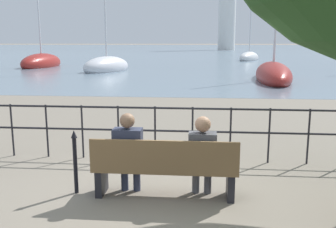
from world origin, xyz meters
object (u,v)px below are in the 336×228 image
object	(u,v)px
sailboat_5	(107,66)
closed_umbrella	(75,158)
seated_person_left	(128,150)
seated_person_right	(202,153)
sailboat_4	(42,63)
harbor_lighthouse	(227,2)
park_bench	(165,169)
sailboat_2	(249,57)
sailboat_1	(273,75)

from	to	relation	value
sailboat_5	closed_umbrella	bearing A→B (deg)	-55.15
seated_person_left	seated_person_right	size ratio (longest dim) A/B	1.02
sailboat_4	harbor_lighthouse	size ratio (longest dim) A/B	0.31
harbor_lighthouse	closed_umbrella	bearing A→B (deg)	-94.78
park_bench	sailboat_4	world-z (taller)	sailboat_4
sailboat_2	sailboat_5	size ratio (longest dim) A/B	0.99
seated_person_right	sailboat_4	distance (m)	31.70
seated_person_right	sailboat_2	world-z (taller)	sailboat_2
park_bench	harbor_lighthouse	size ratio (longest dim) A/B	0.07
sailboat_4	seated_person_left	bearing A→B (deg)	-60.87
park_bench	seated_person_left	distance (m)	0.60
sailboat_1	sailboat_4	distance (m)	21.54
park_bench	seated_person_left	world-z (taller)	seated_person_left
sailboat_2	seated_person_right	bearing A→B (deg)	-73.87
park_bench	harbor_lighthouse	xyz separation A→B (m)	(7.34, 103.81, 12.72)
harbor_lighthouse	seated_person_left	bearing A→B (deg)	-94.34
seated_person_right	harbor_lighthouse	size ratio (longest dim) A/B	0.04
sailboat_5	sailboat_4	bearing A→B (deg)	169.72
seated_person_right	seated_person_left	bearing A→B (deg)	-179.92
harbor_lighthouse	sailboat_1	bearing A→B (deg)	-91.68
seated_person_right	sailboat_2	bearing A→B (deg)	82.20
seated_person_right	sailboat_5	size ratio (longest dim) A/B	0.11
seated_person_right	sailboat_5	xyz separation A→B (m)	(-7.43, 23.59, -0.28)
sailboat_4	closed_umbrella	bearing A→B (deg)	-62.23
closed_umbrella	sailboat_2	world-z (taller)	sailboat_2
park_bench	harbor_lighthouse	bearing A→B (deg)	85.96
closed_umbrella	sailboat_5	bearing A→B (deg)	103.20
sailboat_5	sailboat_1	bearing A→B (deg)	-4.59
closed_umbrella	sailboat_1	distance (m)	18.89
park_bench	closed_umbrella	world-z (taller)	closed_umbrella
sailboat_2	sailboat_5	distance (m)	23.07
seated_person_left	closed_umbrella	size ratio (longest dim) A/B	1.27
seated_person_left	seated_person_right	world-z (taller)	seated_person_left
seated_person_left	sailboat_4	bearing A→B (deg)	115.78
sailboat_4	harbor_lighthouse	xyz separation A→B (m)	(21.45, 75.63, 12.79)
seated_person_left	harbor_lighthouse	distance (m)	104.78
park_bench	sailboat_5	bearing A→B (deg)	106.22
sailboat_4	sailboat_1	bearing A→B (deg)	-25.14
seated_person_right	sailboat_1	size ratio (longest dim) A/B	0.14
seated_person_right	park_bench	bearing A→B (deg)	-171.55
park_bench	harbor_lighthouse	world-z (taller)	harbor_lighthouse
sailboat_2	closed_umbrella	bearing A→B (deg)	-76.35
seated_person_right	sailboat_4	world-z (taller)	sailboat_4
park_bench	closed_umbrella	size ratio (longest dim) A/B	2.17
seated_person_right	sailboat_5	bearing A→B (deg)	107.48
sailboat_1	sailboat_4	world-z (taller)	sailboat_4
sailboat_4	sailboat_5	xyz separation A→B (m)	(7.23, -4.51, 0.02)
sailboat_4	harbor_lighthouse	world-z (taller)	harbor_lighthouse
park_bench	sailboat_2	size ratio (longest dim) A/B	0.19
seated_person_right	sailboat_2	distance (m)	42.88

